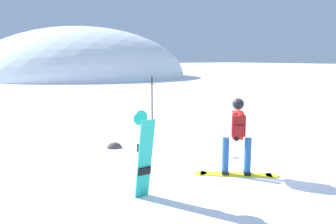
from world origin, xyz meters
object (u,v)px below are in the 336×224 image
(snowboarder_main, at_px, (237,135))
(spare_snowboard, at_px, (144,155))
(piste_marker_near, at_px, (152,107))
(rock_dark, at_px, (114,148))

(snowboarder_main, height_order, spare_snowboard, snowboarder_main)
(piste_marker_near, xyz_separation_m, rock_dark, (-0.95, 0.57, -1.19))
(snowboarder_main, relative_size, piste_marker_near, 0.82)
(rock_dark, bearing_deg, snowboarder_main, -72.30)
(piste_marker_near, relative_size, rock_dark, 4.80)
(snowboarder_main, xyz_separation_m, spare_snowboard, (-2.29, 0.09, -0.09))
(piste_marker_near, bearing_deg, snowboarder_main, -85.87)
(snowboarder_main, xyz_separation_m, rock_dark, (-1.17, 3.68, -0.92))
(snowboarder_main, relative_size, rock_dark, 3.92)
(spare_snowboard, height_order, rock_dark, spare_snowboard)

